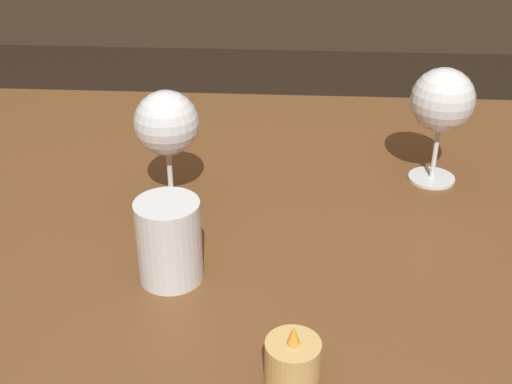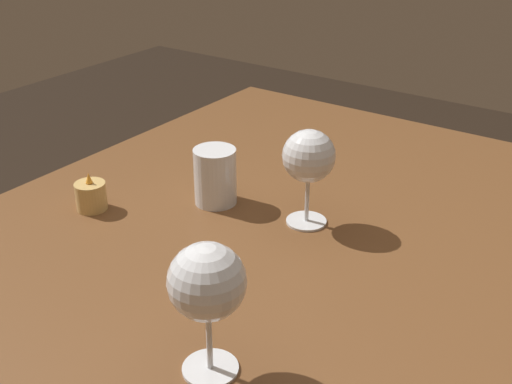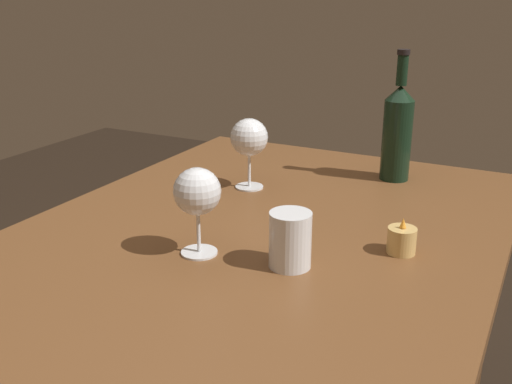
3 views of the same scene
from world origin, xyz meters
TOP-DOWN VIEW (x-y plane):
  - dining_table at (0.00, 0.00)m, footprint 1.30×0.90m
  - wine_glass_left at (0.11, -0.05)m, footprint 0.08×0.08m
  - wine_glass_right at (-0.25, -0.14)m, footprint 0.09×0.09m
  - wine_bottle at (-0.48, 0.15)m, footprint 0.07×0.07m
  - water_tumbler at (0.08, 0.12)m, footprint 0.07×0.07m
  - votive_candle at (-0.06, 0.28)m, footprint 0.05×0.05m

SIDE VIEW (x-z plane):
  - dining_table at x=0.00m, z-range 0.28..1.02m
  - votive_candle at x=-0.06m, z-range 0.73..0.80m
  - water_tumbler at x=0.08m, z-range 0.73..0.83m
  - wine_glass_left at x=0.11m, z-range 0.77..0.93m
  - wine_glass_right at x=-0.25m, z-range 0.78..0.94m
  - wine_bottle at x=-0.48m, z-range 0.71..1.02m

